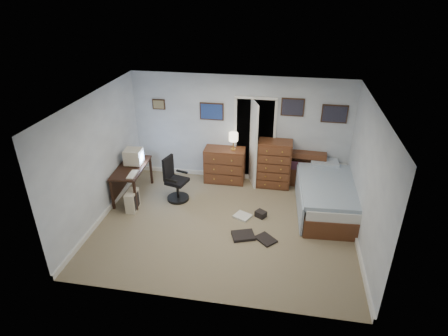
# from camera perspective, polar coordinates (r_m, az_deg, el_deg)

# --- Properties ---
(floor) EXTENTS (5.00, 4.00, 0.02)m
(floor) POSITION_cam_1_polar(r_m,az_deg,el_deg) (7.50, 0.15, -8.65)
(floor) COLOR #86785C
(floor) RESTS_ON ground
(computer_desk) EXTENTS (0.65, 1.27, 0.71)m
(computer_desk) POSITION_cam_1_polar(r_m,az_deg,el_deg) (8.44, -14.43, -0.79)
(computer_desk) COLOR black
(computer_desk) RESTS_ON floor
(crt_monitor) EXTENTS (0.39, 0.37, 0.34)m
(crt_monitor) POSITION_cam_1_polar(r_m,az_deg,el_deg) (8.37, -13.61, 1.70)
(crt_monitor) COLOR beige
(crt_monitor) RESTS_ON computer_desk
(keyboard) EXTENTS (0.17, 0.39, 0.02)m
(keyboard) POSITION_cam_1_polar(r_m,az_deg,el_deg) (7.98, -13.79, -0.97)
(keyboard) COLOR beige
(keyboard) RESTS_ON computer_desk
(pc_tower) EXTENTS (0.22, 0.41, 0.43)m
(pc_tower) POSITION_cam_1_polar(r_m,az_deg,el_deg) (8.06, -13.79, -4.84)
(pc_tower) COLOR beige
(pc_tower) RESTS_ON floor
(office_chair) EXTENTS (0.59, 0.59, 0.99)m
(office_chair) POSITION_cam_1_polar(r_m,az_deg,el_deg) (8.18, -7.47, -2.36)
(office_chair) COLOR black
(office_chair) RESTS_ON floor
(media_stack) EXTENTS (0.16, 0.16, 0.77)m
(media_stack) POSITION_cam_1_polar(r_m,az_deg,el_deg) (9.74, -11.15, 2.38)
(media_stack) COLOR maroon
(media_stack) RESTS_ON floor
(low_dresser) EXTENTS (0.94, 0.48, 0.83)m
(low_dresser) POSITION_cam_1_polar(r_m,az_deg,el_deg) (8.83, 0.11, 0.46)
(low_dresser) COLOR brown
(low_dresser) RESTS_ON floor
(table_lamp) EXTENTS (0.21, 0.21, 0.41)m
(table_lamp) POSITION_cam_1_polar(r_m,az_deg,el_deg) (8.50, 1.44, 4.67)
(table_lamp) COLOR gold
(table_lamp) RESTS_ON low_dresser
(doorway) EXTENTS (0.96, 1.12, 2.05)m
(doorway) POSITION_cam_1_polar(r_m,az_deg,el_deg) (8.96, 4.84, 4.89)
(doorway) COLOR black
(doorway) RESTS_ON floor
(tall_dresser) EXTENTS (0.76, 0.45, 1.12)m
(tall_dresser) POSITION_cam_1_polar(r_m,az_deg,el_deg) (8.64, 7.64, 0.63)
(tall_dresser) COLOR brown
(tall_dresser) RESTS_ON floor
(headboard_bookcase) EXTENTS (0.95, 0.29, 0.85)m
(headboard_bookcase) POSITION_cam_1_polar(r_m,az_deg,el_deg) (8.80, 12.08, -0.03)
(headboard_bookcase) COLOR brown
(headboard_bookcase) RESTS_ON floor
(bed) EXTENTS (1.28, 2.24, 0.72)m
(bed) POSITION_cam_1_polar(r_m,az_deg,el_deg) (8.08, 15.35, -3.94)
(bed) COLOR brown
(bed) RESTS_ON floor
(wall_posters) EXTENTS (4.38, 0.04, 0.60)m
(wall_posters) POSITION_cam_1_polar(r_m,az_deg,el_deg) (8.41, 6.36, 8.74)
(wall_posters) COLOR #331E11
(wall_posters) RESTS_ON floor
(floor_clutter) EXTENTS (0.96, 1.10, 0.13)m
(floor_clutter) POSITION_cam_1_polar(r_m,az_deg,el_deg) (7.39, 4.17, -8.95)
(floor_clutter) COLOR black
(floor_clutter) RESTS_ON floor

